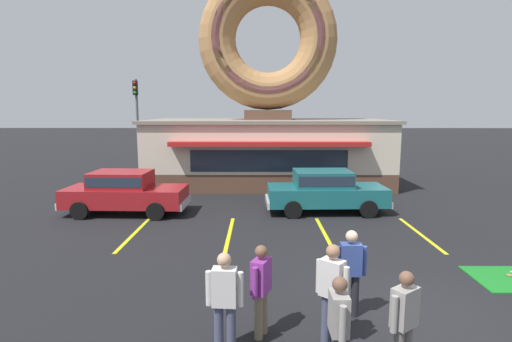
# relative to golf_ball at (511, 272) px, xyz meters

# --- Properties ---
(ground_plane) EXTENTS (160.00, 160.00, 0.00)m
(ground_plane) POSITION_rel_golf_ball_xyz_m (-2.99, -1.93, -0.05)
(ground_plane) COLOR black
(donut_shop_building) EXTENTS (12.30, 6.75, 10.96)m
(donut_shop_building) POSITION_rel_golf_ball_xyz_m (-5.53, 12.01, 3.69)
(donut_shop_building) COLOR brown
(donut_shop_building) RESTS_ON ground
(mini_donut_far_left) EXTENTS (0.13, 0.13, 0.04)m
(mini_donut_far_left) POSITION_rel_golf_ball_xyz_m (-0.16, -0.19, -0.00)
(mini_donut_far_left) COLOR #A5724C
(mini_donut_far_left) RESTS_ON putting_mat
(golf_ball) EXTENTS (0.04, 0.04, 0.04)m
(golf_ball) POSITION_rel_golf_ball_xyz_m (0.00, 0.00, 0.00)
(golf_ball) COLOR white
(golf_ball) RESTS_ON putting_mat
(car_teal) EXTENTS (4.62, 2.10, 1.60)m
(car_teal) POSITION_rel_golf_ball_xyz_m (-3.49, 5.81, 0.82)
(car_teal) COLOR #196066
(car_teal) RESTS_ON ground
(car_red) EXTENTS (4.61, 2.09, 1.60)m
(car_red) POSITION_rel_golf_ball_xyz_m (-11.03, 5.54, 0.82)
(car_red) COLOR maroon
(car_red) RESTS_ON ground
(pedestrian_blue_sweater_man) EXTENTS (0.60, 0.24, 1.67)m
(pedestrian_blue_sweater_man) POSITION_rel_golf_ball_xyz_m (-4.30, -1.99, 0.88)
(pedestrian_blue_sweater_man) COLOR #232328
(pedestrian_blue_sweater_man) RESTS_ON ground
(pedestrian_hooded_kid) EXTENTS (0.48, 0.43, 1.72)m
(pedestrian_hooded_kid) POSITION_rel_golf_ball_xyz_m (-4.82, -2.91, 0.91)
(pedestrian_hooded_kid) COLOR #474C66
(pedestrian_hooded_kid) RESTS_ON ground
(pedestrian_leather_jacket_man) EXTENTS (0.50, 0.42, 1.61)m
(pedestrian_leather_jacket_man) POSITION_rel_golf_ball_xyz_m (-3.93, -3.72, 0.84)
(pedestrian_leather_jacket_man) COLOR slate
(pedestrian_leather_jacket_man) RESTS_ON ground
(pedestrian_clipboard_woman) EXTENTS (0.24, 0.60, 1.61)m
(pedestrian_clipboard_woman) POSITION_rel_golf_ball_xyz_m (-4.90, -3.89, 0.83)
(pedestrian_clipboard_woman) COLOR #232328
(pedestrian_clipboard_woman) RESTS_ON ground
(pedestrian_beanie_man) EXTENTS (0.37, 0.55, 1.62)m
(pedestrian_beanie_man) POSITION_rel_golf_ball_xyz_m (-5.97, -2.66, 0.84)
(pedestrian_beanie_man) COLOR #7F7056
(pedestrian_beanie_man) RESTS_ON ground
(pedestrian_crossing_woman) EXTENTS (0.59, 0.27, 1.68)m
(pedestrian_crossing_woman) POSITION_rel_golf_ball_xyz_m (-6.54, -3.17, 0.88)
(pedestrian_crossing_woman) COLOR #474C66
(pedestrian_crossing_woman) RESTS_ON ground
(trash_bin) EXTENTS (0.57, 0.57, 0.97)m
(trash_bin) POSITION_rel_golf_ball_xyz_m (-11.29, 9.34, 0.45)
(trash_bin) COLOR #51565B
(trash_bin) RESTS_ON ground
(traffic_light_pole) EXTENTS (0.28, 0.47, 5.80)m
(traffic_light_pole) POSITION_rel_golf_ball_xyz_m (-13.86, 16.91, 3.66)
(traffic_light_pole) COLOR #595B60
(traffic_light_pole) RESTS_ON ground
(parking_stripe_far_left) EXTENTS (0.12, 3.60, 0.01)m
(parking_stripe_far_left) POSITION_rel_golf_ball_xyz_m (-9.93, 3.07, -0.05)
(parking_stripe_far_left) COLOR yellow
(parking_stripe_far_left) RESTS_ON ground
(parking_stripe_left) EXTENTS (0.12, 3.60, 0.01)m
(parking_stripe_left) POSITION_rel_golf_ball_xyz_m (-6.93, 3.07, -0.05)
(parking_stripe_left) COLOR yellow
(parking_stripe_left) RESTS_ON ground
(parking_stripe_mid_left) EXTENTS (0.12, 3.60, 0.01)m
(parking_stripe_mid_left) POSITION_rel_golf_ball_xyz_m (-3.93, 3.07, -0.05)
(parking_stripe_mid_left) COLOR yellow
(parking_stripe_mid_left) RESTS_ON ground
(parking_stripe_centre) EXTENTS (0.12, 3.60, 0.01)m
(parking_stripe_centre) POSITION_rel_golf_ball_xyz_m (-0.93, 3.07, -0.05)
(parking_stripe_centre) COLOR yellow
(parking_stripe_centre) RESTS_ON ground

